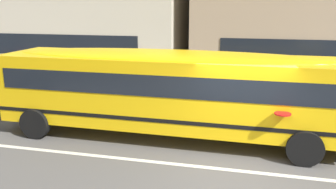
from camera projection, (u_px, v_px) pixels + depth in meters
ground_plane at (239, 171)px, 8.64m from camera, size 400.00×400.00×0.00m
sidewalk_far at (246, 98)px, 15.33m from camera, size 120.00×3.00×0.01m
lane_centreline at (239, 171)px, 8.64m from camera, size 110.00×0.16×0.01m
school_bus at (175, 87)px, 10.51m from camera, size 11.91×2.89×2.66m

